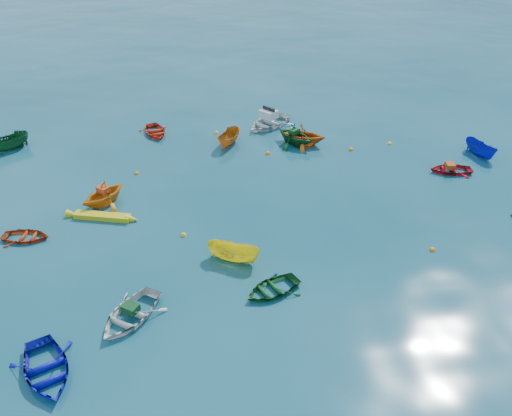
{
  "coord_description": "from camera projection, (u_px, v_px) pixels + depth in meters",
  "views": [
    {
      "loc": [
        -3.05,
        -18.71,
        15.62
      ],
      "look_at": [
        0.0,
        5.0,
        0.4
      ],
      "focal_mm": 35.0,
      "sensor_mm": 36.0,
      "label": 1
    }
  ],
  "objects": [
    {
      "name": "buoy_ye_a",
      "position": [
        184.0,
        236.0,
        26.75
      ],
      "size": [
        0.34,
        0.34,
        0.34
      ],
      "primitive_type": "sphere",
      "color": "gold",
      "rests_on": "ground"
    },
    {
      "name": "tarp_green_a",
      "position": [
        131.0,
        308.0,
        21.38
      ],
      "size": [
        0.84,
        0.8,
        0.33
      ],
      "primitive_type": "cube",
      "rotation": [
        0.0,
        0.0,
        -0.6
      ],
      "color": "#0F3F1C",
      "rests_on": "dinghy_white_near"
    },
    {
      "name": "dinghy_red_ne",
      "position": [
        450.0,
        172.0,
        32.84
      ],
      "size": [
        2.96,
        2.3,
        0.56
      ],
      "primitive_type": "imported",
      "rotation": [
        0.0,
        0.0,
        -1.71
      ],
      "color": "#AA0E1A",
      "rests_on": "ground"
    },
    {
      "name": "tarp_green_b",
      "position": [
        294.0,
        131.0,
        35.95
      ],
      "size": [
        0.88,
        0.85,
        0.34
      ],
      "primitive_type": "cube",
      "rotation": [
        0.0,
        0.0,
        0.64
      ],
      "color": "#124819",
      "rests_on": "dinghy_green_n"
    },
    {
      "name": "dinghy_orange_w",
      "position": [
        105.0,
        203.0,
        29.52
      ],
      "size": [
        3.86,
        3.88,
        1.55
      ],
      "primitive_type": "imported",
      "rotation": [
        0.0,
        0.0,
        -0.75
      ],
      "color": "orange",
      "rests_on": "ground"
    },
    {
      "name": "buoy_ye_c",
      "position": [
        252.0,
        250.0,
        25.67
      ],
      "size": [
        0.35,
        0.35,
        0.35
      ],
      "primitive_type": "sphere",
      "color": "gold",
      "rests_on": "ground"
    },
    {
      "name": "dinghy_green_n",
      "position": [
        294.0,
        144.0,
        36.42
      ],
      "size": [
        3.98,
        4.07,
        1.63
      ],
      "primitive_type": "imported",
      "rotation": [
        0.0,
        0.0,
        0.64
      ],
      "color": "#10471C",
      "rests_on": "ground"
    },
    {
      "name": "buoy_ye_d",
      "position": [
        216.0,
        133.0,
        38.05
      ],
      "size": [
        0.38,
        0.38,
        0.38
      ],
      "primitive_type": "sphere",
      "color": "yellow",
      "rests_on": "ground"
    },
    {
      "name": "buoy_ye_e",
      "position": [
        389.0,
        144.0,
        36.42
      ],
      "size": [
        0.35,
        0.35,
        0.35
      ],
      "primitive_type": "sphere",
      "color": "yellow",
      "rests_on": "ground"
    },
    {
      "name": "ground",
      "position": [
        269.0,
        269.0,
        24.37
      ],
      "size": [
        160.0,
        160.0,
        0.0
      ],
      "primitive_type": "plane",
      "color": "#0A3D4C",
      "rests_on": "ground"
    },
    {
      "name": "buoy_or_d",
      "position": [
        351.0,
        150.0,
        35.6
      ],
      "size": [
        0.35,
        0.35,
        0.35
      ],
      "primitive_type": "sphere",
      "color": "orange",
      "rests_on": "ground"
    },
    {
      "name": "buoy_or_c",
      "position": [
        137.0,
        174.0,
        32.6
      ],
      "size": [
        0.32,
        0.32,
        0.32
      ],
      "primitive_type": "sphere",
      "color": "orange",
      "rests_on": "ground"
    },
    {
      "name": "dinghy_red_nw",
      "position": [
        27.0,
        239.0,
        26.49
      ],
      "size": [
        2.75,
        2.17,
        0.52
      ],
      "primitive_type": "imported",
      "rotation": [
        0.0,
        0.0,
        1.4
      ],
      "color": "#AB320E",
      "rests_on": "ground"
    },
    {
      "name": "dinghy_red_far",
      "position": [
        155.0,
        134.0,
        37.94
      ],
      "size": [
        2.91,
        3.51,
        0.63
      ],
      "primitive_type": "imported",
      "rotation": [
        0.0,
        0.0,
        0.28
      ],
      "color": "red",
      "rests_on": "ground"
    },
    {
      "name": "sampan_yellow_mid",
      "position": [
        234.0,
        260.0,
        24.98
      ],
      "size": [
        2.94,
        2.17,
        1.07
      ],
      "primitive_type": "imported",
      "rotation": [
        0.0,
        0.0,
        1.11
      ],
      "color": "yellow",
      "rests_on": "ground"
    },
    {
      "name": "sampan_orange_n",
      "position": [
        229.0,
        144.0,
        36.37
      ],
      "size": [
        2.29,
        3.06,
        1.12
      ],
      "primitive_type": "imported",
      "rotation": [
        0.0,
        0.0,
        -0.48
      ],
      "color": "#B95E11",
      "rests_on": "ground"
    },
    {
      "name": "dinghy_blue_sw",
      "position": [
        48.0,
        374.0,
        19.08
      ],
      "size": [
        3.6,
        4.1,
        0.71
      ],
      "primitive_type": "imported",
      "rotation": [
        0.0,
        0.0,
        0.41
      ],
      "color": "#0D10AA",
      "rests_on": "ground"
    },
    {
      "name": "buoy_or_e",
      "position": [
        268.0,
        154.0,
        35.06
      ],
      "size": [
        0.37,
        0.37,
        0.37
      ],
      "primitive_type": "sphere",
      "color": "orange",
      "rests_on": "ground"
    },
    {
      "name": "buoy_or_b",
      "position": [
        432.0,
        250.0,
        25.67
      ],
      "size": [
        0.32,
        0.32,
        0.32
      ],
      "primitive_type": "sphere",
      "color": "orange",
      "rests_on": "ground"
    },
    {
      "name": "dinghy_white_near",
      "position": [
        131.0,
        318.0,
        21.58
      ],
      "size": [
        3.83,
        4.08,
        0.69
      ],
      "primitive_type": "imported",
      "rotation": [
        0.0,
        0.0,
        -0.6
      ],
      "color": "silver",
      "rests_on": "ground"
    },
    {
      "name": "dinghy_green_e",
      "position": [
        272.0,
        292.0,
        23.01
      ],
      "size": [
        3.34,
        2.97,
        0.57
      ],
      "primitive_type": "imported",
      "rotation": [
        0.0,
        0.0,
        -1.13
      ],
      "color": "#114A1A",
      "rests_on": "ground"
    },
    {
      "name": "tarp_orange_a",
      "position": [
        103.0,
        189.0,
        29.05
      ],
      "size": [
        0.84,
        0.83,
        0.32
      ],
      "primitive_type": "cube",
      "rotation": [
        0.0,
        0.0,
        -0.75
      ],
      "color": "#D54415",
      "rests_on": "dinghy_orange_w"
    },
    {
      "name": "tarp_orange_b",
      "position": [
        450.0,
        166.0,
        32.59
      ],
      "size": [
        0.62,
        0.77,
        0.34
      ],
      "primitive_type": "cube",
      "rotation": [
        0.0,
        0.0,
        -1.71
      ],
      "color": "#B73F12",
      "rests_on": "dinghy_red_ne"
    },
    {
      "name": "dinghy_orange_far",
      "position": [
        303.0,
        144.0,
        36.43
      ],
      "size": [
        3.93,
        3.7,
        1.65
      ],
      "primitive_type": "imported",
      "rotation": [
        0.0,
        0.0,
        1.18
      ],
      "color": "#C95D13",
      "rests_on": "ground"
    },
    {
      "name": "sampan_blue_far",
      "position": [
        479.0,
        155.0,
        34.93
      ],
      "size": [
        1.64,
        2.93,
        1.07
      ],
      "primitive_type": "imported",
      "rotation": [
        0.0,
        0.0,
        0.23
      ],
      "color": "#0D17AB",
      "rests_on": "ground"
    },
    {
      "name": "sampan_green_far",
      "position": [
        8.0,
        150.0,
        35.54
      ],
      "size": [
        3.37,
        2.89,
        1.26
      ],
      "primitive_type": "imported",
      "rotation": [
        0.0,
        0.0,
        -0.96
      ],
      "color": "#114C24",
      "rests_on": "ground"
    },
    {
      "name": "kayak_yellow",
      "position": [
        103.0,
        219.0,
        28.14
      ],
      "size": [
        3.94,
        1.6,
        0.4
      ],
      "primitive_type": null,
      "rotation": [
        0.0,
        0.0,
        1.3
      ],
      "color": "gold",
      "rests_on": "ground"
    },
    {
      "name": "motorboat_white",
      "position": [
        269.0,
        126.0,
        39.24
      ],
      "size": [
        5.04,
        4.91,
        1.45
      ],
      "primitive_type": "imported",
      "rotation": [
        0.0,
        0.0,
        -0.86
      ],
      "color": "silver",
      "rests_on": "ground"
    }
  ]
}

